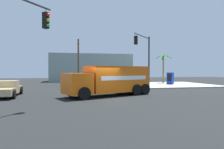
{
  "coord_description": "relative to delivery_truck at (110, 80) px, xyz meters",
  "views": [
    {
      "loc": [
        -3.09,
        -16.54,
        2.24
      ],
      "look_at": [
        0.67,
        0.72,
        1.92
      ],
      "focal_mm": 32.38,
      "sensor_mm": 36.0,
      "label": 1
    }
  ],
  "objects": [
    {
      "name": "delivery_truck",
      "position": [
        0.0,
        0.0,
        0.0
      ],
      "size": [
        8.27,
        5.36,
        2.66
      ],
      "color": "orange",
      "rests_on": "ground"
    },
    {
      "name": "vending_machine_red",
      "position": [
        11.96,
        11.12,
        -0.34
      ],
      "size": [
        1.15,
        1.17,
        1.85
      ],
      "color": "#0F38B2",
      "rests_on": "sidewalk_corner_far"
    },
    {
      "name": "palm_tree_far",
      "position": [
        12.48,
        14.55,
        2.07
      ],
      "size": [
        2.93,
        2.86,
        4.99
      ],
      "color": "#7A6647",
      "rests_on": "sidewalk_corner_far"
    },
    {
      "name": "sidewalk_corner_far",
      "position": [
        12.0,
        11.3,
        -1.34
      ],
      "size": [
        12.08,
        12.08,
        0.14
      ],
      "primitive_type": "cube",
      "color": "#9E998E",
      "rests_on": "ground"
    },
    {
      "name": "ground_plane",
      "position": [
        -0.65,
        -1.36,
        -1.41
      ],
      "size": [
        100.0,
        100.0,
        0.0
      ],
      "primitive_type": "plane",
      "color": "black"
    },
    {
      "name": "pickup_tan",
      "position": [
        -9.09,
        1.17,
        -0.68
      ],
      "size": [
        2.47,
        5.3,
        1.38
      ],
      "color": "tan",
      "rests_on": "ground"
    },
    {
      "name": "traffic_light_secondary",
      "position": [
        5.47,
        5.44,
        2.99
      ],
      "size": [
        3.19,
        3.42,
        6.48
      ],
      "color": "#38383D",
      "rests_on": "sidewalk_corner_far"
    },
    {
      "name": "utility_pole",
      "position": [
        -1.94,
        18.73,
        2.71
      ],
      "size": [
        0.3,
        2.2,
        7.96
      ],
      "color": "brown",
      "rests_on": "ground"
    },
    {
      "name": "building_backdrop",
      "position": [
        1.14,
        26.21,
        1.5
      ],
      "size": [
        17.32,
        6.0,
        5.82
      ],
      "primitive_type": "cube",
      "color": "gray",
      "rests_on": "ground"
    }
  ]
}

